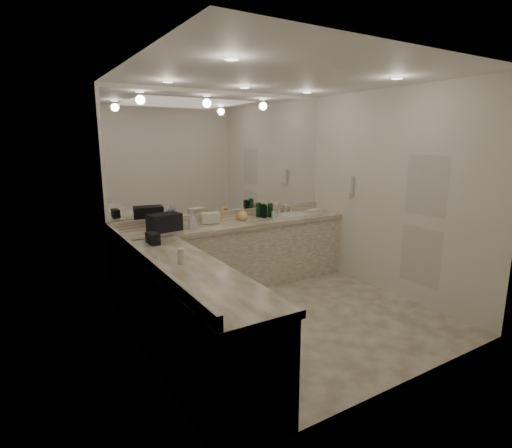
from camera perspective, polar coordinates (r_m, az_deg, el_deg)
floor at (r=4.65m, az=4.56°, el=-13.20°), size 3.20×3.20×0.00m
ceiling at (r=4.25m, az=5.18°, el=20.40°), size 3.20×3.20×0.00m
wall_back at (r=5.53m, az=-4.43°, el=4.94°), size 3.20×0.02×2.60m
wall_left at (r=3.57m, az=-16.36°, el=0.60°), size 0.02×3.00×2.60m
wall_right at (r=5.36m, az=18.81°, el=4.12°), size 0.02×3.00×2.60m
vanity_back_base at (r=5.45m, az=-2.83°, el=-4.61°), size 3.20×0.60×0.84m
vanity_back_top at (r=5.33m, az=-2.83°, el=0.01°), size 3.20×0.64×0.06m
vanity_left_base at (r=3.65m, az=-9.57°, el=-13.35°), size 0.60×2.40×0.84m
vanity_left_top at (r=3.49m, az=-9.67°, el=-6.62°), size 0.64×2.42×0.06m
backsplash_back at (r=5.56m, az=-4.28°, el=1.34°), size 3.20×0.04×0.10m
backsplash_left at (r=3.65m, az=-15.73°, el=-4.76°), size 0.04×3.00×0.10m
mirror_back at (r=5.48m, az=-4.45°, el=9.87°), size 3.12×0.01×1.55m
mirror_left at (r=3.51m, az=-16.62°, el=8.25°), size 0.01×2.92×1.55m
sink at (r=5.84m, az=5.32°, el=1.28°), size 0.44×0.44×0.03m
faucet at (r=5.99m, az=4.13°, el=2.30°), size 0.24×0.16×0.14m
wall_phone at (r=5.79m, az=13.23°, el=5.48°), size 0.06×0.10×0.24m
door at (r=5.09m, az=22.83°, el=0.57°), size 0.02×0.82×2.10m
black_toiletry_bag at (r=4.89m, az=-12.95°, el=0.27°), size 0.41×0.29×0.21m
black_bag_spill at (r=4.32m, az=-14.53°, el=-2.03°), size 0.10×0.21×0.11m
cream_cosmetic_case at (r=5.23m, az=-6.55°, el=0.81°), size 0.26×0.20×0.13m
hand_towel at (r=6.10m, az=8.32°, el=1.90°), size 0.26×0.19×0.04m
lotion_left at (r=3.58m, az=-10.69°, el=-4.54°), size 0.06×0.06×0.14m
soap_bottle_a at (r=5.03m, az=-9.20°, el=0.70°), size 0.09×0.09×0.21m
soap_bottle_b at (r=4.95m, az=-9.06°, el=0.45°), size 0.11×0.11×0.19m
soap_bottle_c at (r=5.40m, az=-1.93°, el=1.46°), size 0.18×0.18×0.18m
green_bottle_0 at (r=5.64m, az=0.36°, el=2.03°), size 0.07×0.07×0.20m
green_bottle_1 at (r=5.60m, az=0.92°, el=1.93°), size 0.07×0.07×0.19m
green_bottle_2 at (r=5.57m, az=1.22°, el=1.82°), size 0.07×0.07×0.18m
green_bottle_3 at (r=5.64m, az=1.06°, el=1.94°), size 0.07×0.07×0.18m
green_bottle_4 at (r=5.62m, az=2.04°, el=1.98°), size 0.07×0.07×0.20m
amenity_bottle_0 at (r=5.34m, az=-5.37°, el=0.88°), size 0.06×0.06×0.10m
amenity_bottle_1 at (r=5.59m, az=2.55°, el=1.37°), size 0.06×0.06×0.09m
amenity_bottle_2 at (r=4.92m, az=-12.59°, el=-0.05°), size 0.06×0.06×0.15m
amenity_bottle_3 at (r=5.45m, az=-2.67°, el=1.24°), size 0.06×0.06×0.12m
amenity_bottle_4 at (r=5.70m, az=1.85°, el=1.77°), size 0.06×0.06×0.13m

